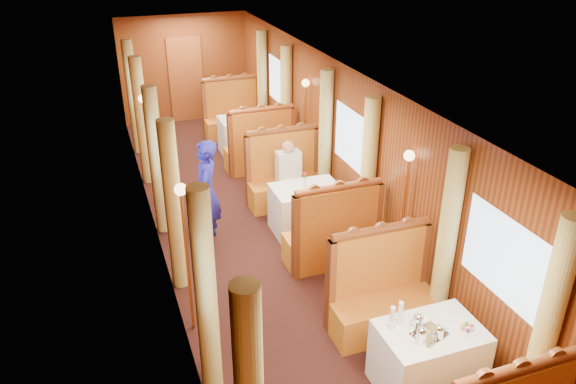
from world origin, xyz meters
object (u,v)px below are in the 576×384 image
teapot_right (439,333)px  rose_vase_far (246,109)px  passenger (289,168)px  banquette_mid_aft (285,180)px  tea_tray (429,334)px  teapot_back (418,323)px  table_far (246,135)px  table_mid (306,209)px  table_near (428,358)px  rose_vase_mid (305,177)px  banquette_near_aft (382,298)px  banquette_mid_fwd (332,238)px  steward (207,193)px  banquette_far_aft (233,118)px  fruit_plate (467,328)px  banquette_far_fwd (260,150)px  teapot_left (421,337)px

teapot_right → rose_vase_far: size_ratio=0.43×
rose_vase_far → passenger: (-0.04, -2.71, -0.19)m
banquette_mid_aft → tea_tray: bearing=-90.9°
banquette_mid_aft → teapot_back: 4.47m
teapot_right → table_far: bearing=85.6°
table_mid → table_far: same height
teapot_right → table_near: bearing=80.1°
table_near → tea_tray: size_ratio=3.09×
tea_tray → rose_vase_mid: rose_vase_mid is taller
banquette_near_aft → teapot_right: bearing=-90.7°
banquette_near_aft → table_far: size_ratio=1.28×
table_near → banquette_mid_fwd: banquette_mid_fwd is taller
rose_vase_far → steward: 3.67m
banquette_mid_aft → banquette_far_aft: bearing=90.0°
tea_tray → passenger: 4.36m
teapot_back → passenger: passenger is taller
banquette_mid_aft → rose_vase_mid: banquette_mid_aft is taller
banquette_mid_aft → rose_vase_mid: size_ratio=3.72×
rose_vase_far → banquette_mid_aft: bearing=-90.9°
banquette_far_aft → fruit_plate: size_ratio=6.21×
rose_vase_mid → rose_vase_far: bearing=89.0°
rose_vase_far → tea_tray: bearing=-90.9°
banquette_near_aft → banquette_mid_aft: 3.50m
table_near → table_far: 7.00m
fruit_plate → rose_vase_mid: (-0.35, 3.63, 0.16)m
table_near → banquette_near_aft: 1.02m
banquette_far_aft → rose_vase_far: (0.04, -1.00, 0.50)m
banquette_far_fwd → teapot_back: 5.93m
banquette_mid_fwd → banquette_far_aft: (0.00, 5.53, 0.00)m
rose_vase_far → steward: steward is taller
banquette_mid_aft → banquette_far_aft: (0.00, 3.50, 0.00)m
table_mid → teapot_left: 3.66m
banquette_far_aft → banquette_far_fwd: bearing=-90.0°
rose_vase_far → teapot_back: bearing=-91.4°
tea_tray → steward: steward is taller
teapot_back → passenger: 4.24m
passenger → fruit_plate: bearing=-85.7°
teapot_right → tea_tray: bearing=122.4°
steward → banquette_near_aft: bearing=45.2°
banquette_far_aft → steward: bearing=-109.3°
table_mid → steward: (-1.52, 0.19, 0.45)m
table_mid → teapot_right: bearing=-90.2°
rose_vase_far → teapot_right: bearing=-90.4°
passenger → steward: bearing=-157.9°
banquette_far_fwd → fruit_plate: banquette_far_fwd is taller
table_mid → rose_vase_mid: 0.55m
banquette_near_aft → rose_vase_mid: (-0.02, 2.50, 0.50)m
banquette_near_aft → banquette_far_aft: same height
banquette_near_aft → tea_tray: size_ratio=3.94×
table_near → rose_vase_far: (0.04, 7.01, 0.55)m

